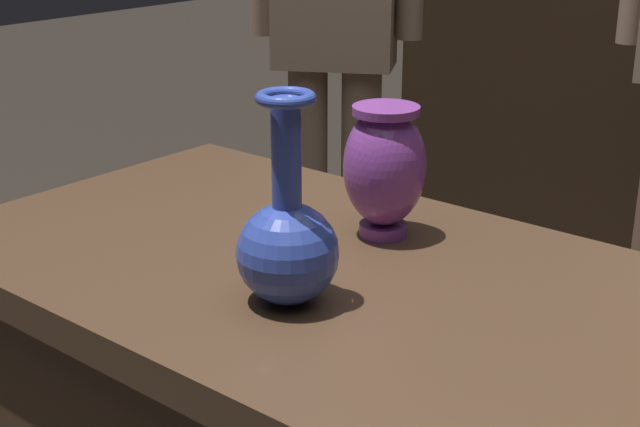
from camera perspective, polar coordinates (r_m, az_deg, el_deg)
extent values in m
cube|color=#422D1E|center=(1.23, 1.85, -4.82)|extent=(1.20, 0.64, 0.05)
sphere|color=#2D429E|center=(1.12, -2.02, -2.49)|extent=(0.13, 0.13, 0.13)
cylinder|color=#2D429E|center=(1.07, -2.10, 3.57)|extent=(0.04, 0.04, 0.14)
torus|color=#2D429E|center=(1.06, -2.15, 7.20)|extent=(0.07, 0.07, 0.01)
cylinder|color=#7A388E|center=(1.34, 3.94, -0.98)|extent=(0.07, 0.07, 0.02)
ellipsoid|color=#7A388E|center=(1.31, 4.04, 2.93)|extent=(0.12, 0.12, 0.17)
cylinder|color=#7A388E|center=(1.29, 4.13, 6.42)|extent=(0.10, 0.10, 0.01)
cylinder|color=#846B56|center=(2.63, 2.49, 0.40)|extent=(0.11, 0.11, 0.81)
cylinder|color=#846B56|center=(2.65, -0.72, 0.60)|extent=(0.11, 0.11, 0.81)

